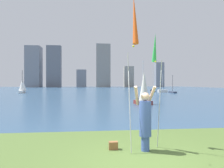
{
  "coord_description": "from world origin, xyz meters",
  "views": [
    {
      "loc": [
        -1.45,
        -4.96,
        2.09
      ],
      "look_at": [
        0.2,
        11.38,
        2.04
      ],
      "focal_mm": 30.66,
      "sensor_mm": 36.0,
      "label": 1
    }
  ],
  "objects_px": {
    "kite_flag_right": "(155,51)",
    "bag": "(113,145)",
    "kite_flag_left": "(134,23)",
    "sailboat_2": "(144,88)",
    "sailboat_0": "(153,90)",
    "sailboat_1": "(163,91)",
    "sailboat_5": "(22,86)",
    "sailboat_8": "(173,92)",
    "person": "(145,119)"
  },
  "relations": [
    {
      "from": "person",
      "to": "sailboat_2",
      "type": "xyz_separation_m",
      "value": [
        3.45,
        12.79,
        0.6
      ]
    },
    {
      "from": "kite_flag_left",
      "to": "sailboat_2",
      "type": "height_order",
      "value": "kite_flag_left"
    },
    {
      "from": "kite_flag_right",
      "to": "sailboat_2",
      "type": "xyz_separation_m",
      "value": [
        2.96,
        12.28,
        -1.6
      ]
    },
    {
      "from": "kite_flag_left",
      "to": "kite_flag_right",
      "type": "relative_size",
      "value": 1.21
    },
    {
      "from": "sailboat_1",
      "to": "sailboat_0",
      "type": "bearing_deg",
      "value": 107.22
    },
    {
      "from": "sailboat_2",
      "to": "sailboat_5",
      "type": "height_order",
      "value": "sailboat_5"
    },
    {
      "from": "bag",
      "to": "sailboat_8",
      "type": "xyz_separation_m",
      "value": [
        16.62,
        33.92,
        0.12
      ]
    },
    {
      "from": "kite_flag_right",
      "to": "bag",
      "type": "distance_m",
      "value": 3.41
    },
    {
      "from": "bag",
      "to": "sailboat_2",
      "type": "distance_m",
      "value": 13.41
    },
    {
      "from": "bag",
      "to": "sailboat_0",
      "type": "xyz_separation_m",
      "value": [
        14.37,
        40.62,
        0.23
      ]
    },
    {
      "from": "person",
      "to": "sailboat_0",
      "type": "xyz_separation_m",
      "value": [
        13.4,
        40.83,
        -0.64
      ]
    },
    {
      "from": "bag",
      "to": "sailboat_8",
      "type": "relative_size",
      "value": 0.07
    },
    {
      "from": "sailboat_1",
      "to": "sailboat_2",
      "type": "xyz_separation_m",
      "value": [
        -11.08,
        -24.39,
        1.22
      ]
    },
    {
      "from": "sailboat_1",
      "to": "sailboat_2",
      "type": "bearing_deg",
      "value": -114.44
    },
    {
      "from": "person",
      "to": "sailboat_1",
      "type": "height_order",
      "value": "sailboat_1"
    },
    {
      "from": "kite_flag_right",
      "to": "sailboat_0",
      "type": "bearing_deg",
      "value": 72.24
    },
    {
      "from": "kite_flag_left",
      "to": "bag",
      "type": "xyz_separation_m",
      "value": [
        -0.49,
        0.84,
        -3.64
      ]
    },
    {
      "from": "kite_flag_right",
      "to": "sailboat_2",
      "type": "bearing_deg",
      "value": 76.44
    },
    {
      "from": "sailboat_0",
      "to": "sailboat_1",
      "type": "distance_m",
      "value": 3.82
    },
    {
      "from": "sailboat_0",
      "to": "kite_flag_left",
      "type": "bearing_deg",
      "value": -108.51
    },
    {
      "from": "kite_flag_right",
      "to": "sailboat_5",
      "type": "distance_m",
      "value": 40.6
    },
    {
      "from": "bag",
      "to": "sailboat_1",
      "type": "height_order",
      "value": "sailboat_1"
    },
    {
      "from": "bag",
      "to": "sailboat_1",
      "type": "xyz_separation_m",
      "value": [
        15.51,
        36.96,
        0.25
      ]
    },
    {
      "from": "sailboat_1",
      "to": "sailboat_5",
      "type": "xyz_separation_m",
      "value": [
        -31.29,
        0.06,
        1.17
      ]
    },
    {
      "from": "sailboat_0",
      "to": "person",
      "type": "bearing_deg",
      "value": -108.17
    },
    {
      "from": "kite_flag_left",
      "to": "kite_flag_right",
      "type": "bearing_deg",
      "value": 49.76
    },
    {
      "from": "bag",
      "to": "sailboat_5",
      "type": "height_order",
      "value": "sailboat_5"
    },
    {
      "from": "kite_flag_left",
      "to": "sailboat_0",
      "type": "xyz_separation_m",
      "value": [
        13.88,
        41.46,
        -3.41
      ]
    },
    {
      "from": "sailboat_1",
      "to": "sailboat_8",
      "type": "xyz_separation_m",
      "value": [
        1.11,
        -3.05,
        -0.13
      ]
    },
    {
      "from": "sailboat_8",
      "to": "sailboat_1",
      "type": "bearing_deg",
      "value": 110.09
    },
    {
      "from": "person",
      "to": "kite_flag_right",
      "type": "height_order",
      "value": "kite_flag_right"
    },
    {
      "from": "sailboat_5",
      "to": "kite_flag_left",
      "type": "bearing_deg",
      "value": -66.74
    },
    {
      "from": "kite_flag_right",
      "to": "bag",
      "type": "bearing_deg",
      "value": -168.36
    },
    {
      "from": "person",
      "to": "sailboat_5",
      "type": "height_order",
      "value": "sailboat_5"
    },
    {
      "from": "kite_flag_right",
      "to": "sailboat_5",
      "type": "relative_size",
      "value": 0.77
    },
    {
      "from": "person",
      "to": "sailboat_1",
      "type": "xyz_separation_m",
      "value": [
        14.53,
        37.18,
        -0.62
      ]
    },
    {
      "from": "sailboat_5",
      "to": "sailboat_8",
      "type": "xyz_separation_m",
      "value": [
        32.4,
        -3.1,
        -1.31
      ]
    },
    {
      "from": "person",
      "to": "sailboat_0",
      "type": "relative_size",
      "value": 0.37
    },
    {
      "from": "sailboat_5",
      "to": "sailboat_8",
      "type": "relative_size",
      "value": 1.28
    },
    {
      "from": "kite_flag_left",
      "to": "sailboat_5",
      "type": "xyz_separation_m",
      "value": [
        -16.27,
        37.86,
        -2.22
      ]
    },
    {
      "from": "kite_flag_right",
      "to": "bag",
      "type": "xyz_separation_m",
      "value": [
        -1.46,
        -0.3,
        -3.07
      ]
    },
    {
      "from": "kite_flag_left",
      "to": "bag",
      "type": "distance_m",
      "value": 3.77
    },
    {
      "from": "person",
      "to": "sailboat_0",
      "type": "bearing_deg",
      "value": 84.1
    },
    {
      "from": "sailboat_1",
      "to": "sailboat_5",
      "type": "bearing_deg",
      "value": 179.9
    },
    {
      "from": "sailboat_0",
      "to": "sailboat_5",
      "type": "bearing_deg",
      "value": -173.2
    },
    {
      "from": "kite_flag_left",
      "to": "kite_flag_right",
      "type": "distance_m",
      "value": 1.6
    },
    {
      "from": "kite_flag_left",
      "to": "sailboat_2",
      "type": "relative_size",
      "value": 1.04
    },
    {
      "from": "kite_flag_right",
      "to": "sailboat_5",
      "type": "xyz_separation_m",
      "value": [
        -17.24,
        36.72,
        -1.65
      ]
    },
    {
      "from": "bag",
      "to": "person",
      "type": "bearing_deg",
      "value": -12.4
    },
    {
      "from": "person",
      "to": "bag",
      "type": "relative_size",
      "value": 7.09
    }
  ]
}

